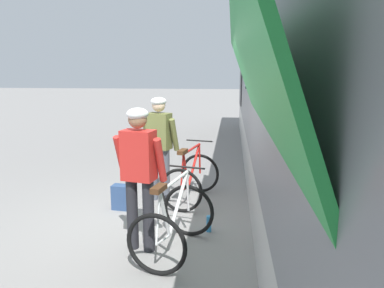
{
  "coord_description": "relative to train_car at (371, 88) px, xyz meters",
  "views": [
    {
      "loc": [
        1.15,
        -4.86,
        2.18
      ],
      "look_at": [
        0.54,
        0.67,
        1.05
      ],
      "focal_mm": 33.78,
      "sensor_mm": 36.0,
      "label": 1
    }
  ],
  "objects": [
    {
      "name": "water_bottle_near_the_bikes",
      "position": [
        -2.07,
        -0.32,
        -1.85
      ],
      "size": [
        0.07,
        0.07,
        0.23
      ],
      "primitive_type": "cylinder",
      "color": "#338CCC",
      "rests_on": "ground"
    },
    {
      "name": "ground_plane",
      "position": [
        -2.94,
        -0.11,
        -1.97
      ],
      "size": [
        80.0,
        80.0,
        0.0
      ],
      "primitive_type": "plane",
      "color": "gray"
    },
    {
      "name": "bicycle_near_red",
      "position": [
        -2.45,
        0.82,
        -1.56
      ],
      "size": [
        0.92,
        1.19,
        0.99
      ],
      "color": "black",
      "rests_on": "ground"
    },
    {
      "name": "bicycle_far_white",
      "position": [
        -2.45,
        -0.98,
        -1.56
      ],
      "size": [
        0.93,
        1.2,
        0.99
      ],
      "color": "black",
      "rests_on": "ground"
    },
    {
      "name": "train_car",
      "position": [
        0.0,
        0.0,
        0.0
      ],
      "size": [
        3.33,
        19.53,
        3.88
      ],
      "color": "slate",
      "rests_on": "ground"
    },
    {
      "name": "cyclist_far_in_red",
      "position": [
        -2.88,
        -0.91,
        -0.91
      ],
      "size": [
        0.65,
        0.39,
        1.76
      ],
      "color": "#232328",
      "rests_on": "ground"
    },
    {
      "name": "backpack_on_platform",
      "position": [
        -3.52,
        0.35,
        -1.77
      ],
      "size": [
        0.3,
        0.21,
        0.4
      ],
      "primitive_type": "cube",
      "rotation": [
        0.0,
        0.0,
        -0.12
      ],
      "color": "navy",
      "rests_on": "ground"
    },
    {
      "name": "cyclist_near_in_olive",
      "position": [
        -2.98,
        0.84,
        -0.91
      ],
      "size": [
        0.66,
        0.43,
        1.76
      ],
      "color": "#4C515B",
      "rests_on": "ground"
    }
  ]
}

